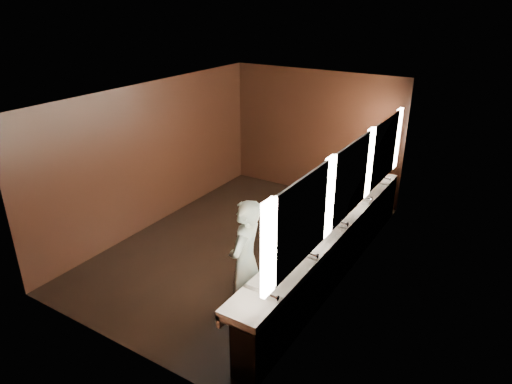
# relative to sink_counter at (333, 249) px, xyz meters

# --- Properties ---
(floor) EXTENTS (6.00, 6.00, 0.00)m
(floor) POSITION_rel_sink_counter_xyz_m (-1.79, 0.00, -0.50)
(floor) COLOR black
(floor) RESTS_ON ground
(ceiling) EXTENTS (4.00, 6.00, 0.02)m
(ceiling) POSITION_rel_sink_counter_xyz_m (-1.79, 0.00, 2.30)
(ceiling) COLOR #2D2D2B
(ceiling) RESTS_ON wall_back
(wall_back) EXTENTS (4.00, 0.02, 2.80)m
(wall_back) POSITION_rel_sink_counter_xyz_m (-1.79, 3.00, 0.90)
(wall_back) COLOR black
(wall_back) RESTS_ON floor
(wall_front) EXTENTS (4.00, 0.02, 2.80)m
(wall_front) POSITION_rel_sink_counter_xyz_m (-1.79, -3.00, 0.90)
(wall_front) COLOR black
(wall_front) RESTS_ON floor
(wall_left) EXTENTS (0.02, 6.00, 2.80)m
(wall_left) POSITION_rel_sink_counter_xyz_m (-3.79, 0.00, 0.90)
(wall_left) COLOR black
(wall_left) RESTS_ON floor
(wall_right) EXTENTS (0.02, 6.00, 2.80)m
(wall_right) POSITION_rel_sink_counter_xyz_m (0.21, 0.00, 0.90)
(wall_right) COLOR black
(wall_right) RESTS_ON floor
(sink_counter) EXTENTS (0.55, 5.40, 1.01)m
(sink_counter) POSITION_rel_sink_counter_xyz_m (0.00, 0.00, 0.00)
(sink_counter) COLOR black
(sink_counter) RESTS_ON floor
(mirror_band) EXTENTS (0.06, 5.03, 1.15)m
(mirror_band) POSITION_rel_sink_counter_xyz_m (0.19, -0.00, 1.25)
(mirror_band) COLOR white
(mirror_band) RESTS_ON wall_right
(person) EXTENTS (0.54, 0.73, 1.82)m
(person) POSITION_rel_sink_counter_xyz_m (-0.62, -1.63, 0.42)
(person) COLOR #83BAC3
(person) RESTS_ON floor
(trash_bin) EXTENTS (0.51, 0.51, 0.61)m
(trash_bin) POSITION_rel_sink_counter_xyz_m (-0.22, -1.18, -0.19)
(trash_bin) COLOR black
(trash_bin) RESTS_ON floor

